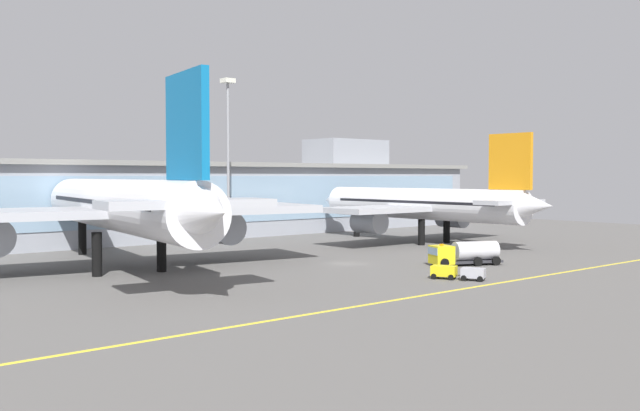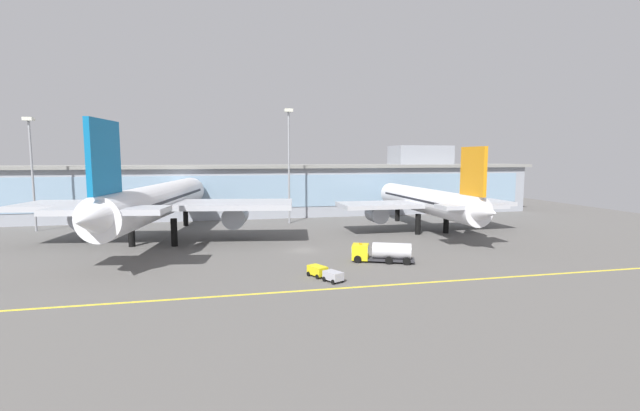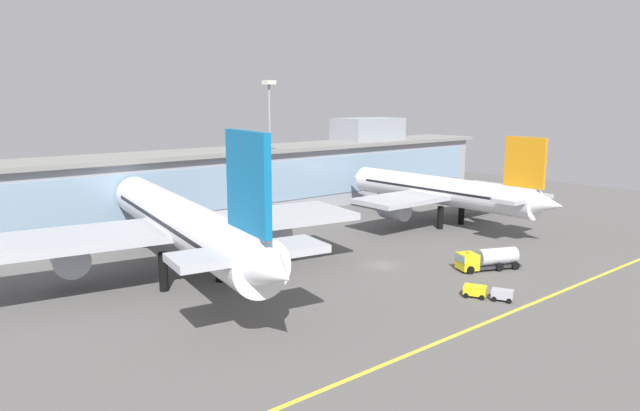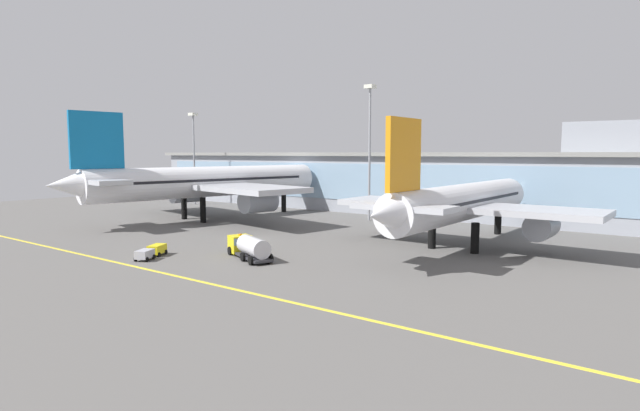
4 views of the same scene
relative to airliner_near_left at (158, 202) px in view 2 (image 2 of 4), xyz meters
name	(u,v)px [view 2 (image 2 of 4)]	position (x,y,z in m)	size (l,w,h in m)	color
ground_plane	(303,250)	(24.22, -12.20, -7.37)	(197.57, 197.57, 0.00)	#5B5956
taxiway_centreline_stripe	(337,288)	(24.22, -34.20, -7.36)	(158.05, 0.50, 0.01)	yellow
terminal_building	(279,189)	(25.91, 31.98, -0.27)	(144.12, 14.00, 18.54)	#9399A3
airliner_near_left	(158,202)	(0.00, 0.00, 0.00)	(49.17, 59.68, 20.17)	black
airliner_near_right	(426,202)	(52.29, 0.36, -1.13)	(36.24, 47.96, 17.08)	black
fuel_tanker_truck	(380,252)	(33.80, -22.76, -5.86)	(9.27, 5.85, 2.90)	black
baggage_tug_near	(324,273)	(23.67, -29.88, -6.58)	(3.95, 5.68, 1.40)	black
apron_light_mast_west	(289,150)	(26.42, 17.86, 9.53)	(1.80, 1.80, 26.24)	gray
apron_light_mast_centre	(31,157)	(-26.70, 18.33, 7.96)	(1.80, 1.80, 23.39)	gray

